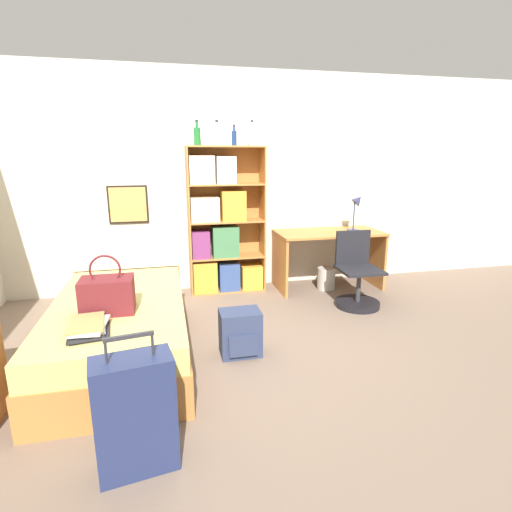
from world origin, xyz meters
TOP-DOWN VIEW (x-y plane):
  - ground_plane at (0.00, 0.00)m, footprint 14.00×14.00m
  - wall_back at (-0.00, 1.69)m, footprint 10.00×0.09m
  - bed at (-0.66, 0.02)m, footprint 1.04×1.92m
  - handbag at (-0.70, -0.23)m, footprint 0.38×0.24m
  - book_stack_on_bed at (-0.79, -0.57)m, footprint 0.30×0.39m
  - suitcase at (-0.46, -1.28)m, footprint 0.43×0.27m
  - bookcase at (0.38, 1.47)m, footprint 0.90×0.32m
  - bottle_green at (0.14, 1.52)m, footprint 0.08×0.08m
  - bottle_brown at (0.37, 1.52)m, footprint 0.08×0.08m
  - bottle_clear at (0.55, 1.45)m, footprint 0.06×0.06m
  - bottle_blue at (0.76, 1.45)m, footprint 0.07×0.07m
  - desk at (1.70, 1.31)m, footprint 1.29×0.64m
  - desk_lamp at (2.04, 1.29)m, footprint 0.20×0.15m
  - desk_chair at (1.77, 0.66)m, footprint 0.48×0.48m
  - backpack at (0.30, -0.17)m, footprint 0.34×0.27m
  - waste_bin at (1.66, 1.25)m, footprint 0.22×0.22m

SIDE VIEW (x-z plane):
  - ground_plane at x=0.00m, z-range 0.00..0.00m
  - waste_bin at x=1.66m, z-range 0.00..0.27m
  - backpack at x=0.30m, z-range 0.00..0.38m
  - bed at x=-0.66m, z-range 0.00..0.49m
  - desk_chair at x=1.77m, z-range -0.15..0.66m
  - suitcase at x=-0.46m, z-range -0.06..0.71m
  - desk at x=1.70m, z-range 0.15..0.86m
  - book_stack_on_bed at x=-0.79m, z-range 0.49..0.56m
  - handbag at x=-0.70m, z-range 0.41..0.85m
  - bookcase at x=0.38m, z-range -0.09..1.64m
  - desk_lamp at x=2.04m, z-range 0.79..1.26m
  - wall_back at x=0.00m, z-range 0.00..2.60m
  - bottle_clear at x=0.55m, z-range 1.70..1.93m
  - bottle_green at x=0.14m, z-range 1.70..1.98m
  - bottle_brown at x=0.37m, z-range 1.70..1.98m
  - bottle_blue at x=0.76m, z-range 1.70..1.98m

